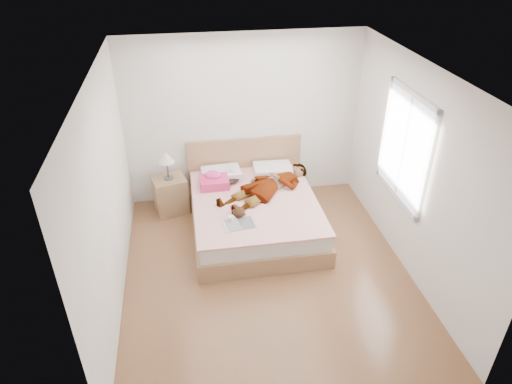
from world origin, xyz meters
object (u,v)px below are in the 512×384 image
Objects in this scene: phone at (231,168)px; towel at (214,181)px; plush_toy at (238,211)px; coffee_mug at (231,219)px; nightstand at (170,192)px; woman at (268,183)px; magazine at (240,224)px; bed at (254,210)px.

towel is at bearing 175.27° from phone.
towel is 1.55× the size of plush_toy.
phone is 0.87× the size of coffee_mug.
coffee_mug is at bearing -132.14° from phone.
towel is 0.75m from nightstand.
woman reaches higher than phone.
towel is 0.96× the size of magazine.
towel reaches higher than coffee_mug.
bed is at bearing -27.36° from nightstand.
towel reaches higher than magazine.
woman is at bearing 33.83° from bed.
magazine is (-0.53, -0.81, -0.11)m from woman.
phone reaches higher than towel.
bed is at bearing -100.41° from phone.
plush_toy is (-0.29, -0.44, 0.31)m from bed.
woman is 0.97m from magazine.
magazine is (0.24, -1.05, -0.08)m from towel.
phone is 0.75m from bed.
towel is at bearing -18.31° from nightstand.
magazine is at bearing -77.08° from towel.
woman is 0.81m from towel.
nightstand is at bearing 125.56° from magazine.
phone is 0.05× the size of bed.
plush_toy is (0.11, 0.12, 0.03)m from coffee_mug.
magazine is 0.22m from plush_toy.
magazine is at bearing -114.31° from bed.
bed reaches higher than magazine.
plush_toy is at bearing 49.38° from coffee_mug.
woman is 6.13× the size of plush_toy.
phone is at bearing 30.66° from towel.
towel is at bearing 143.11° from bed.
plush_toy is (-0.53, -0.60, -0.04)m from woman.
bed is at bearing 56.65° from plush_toy.
nightstand reaches higher than magazine.
coffee_mug is (-0.39, -0.56, 0.28)m from bed.
bed is 17.60× the size of coffee_mug.
magazine is 0.43× the size of nightstand.
nightstand is (-0.91, 1.06, -0.24)m from plush_toy.
plush_toy is 1.42m from nightstand.
magazine is at bearing -126.87° from phone.
woman is 14.10× the size of coffee_mug.
phone is 1.14m from coffee_mug.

